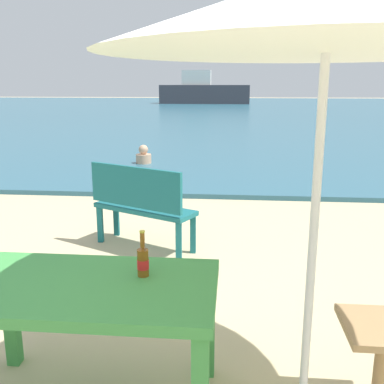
% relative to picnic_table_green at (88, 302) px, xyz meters
% --- Properties ---
extents(sea_water, '(120.00, 50.00, 0.08)m').
position_rel_picnic_table_green_xyz_m(sea_water, '(0.63, 29.78, -0.61)').
color(sea_water, '#2D6075').
rests_on(sea_water, ground_plane).
extents(picnic_table_green, '(1.40, 0.80, 0.76)m').
position_rel_picnic_table_green_xyz_m(picnic_table_green, '(0.00, 0.00, 0.00)').
color(picnic_table_green, '#3D8C42').
rests_on(picnic_table_green, ground_plane).
extents(beer_bottle_amber, '(0.07, 0.07, 0.26)m').
position_rel_picnic_table_green_xyz_m(beer_bottle_amber, '(0.28, 0.12, 0.20)').
color(beer_bottle_amber, brown).
rests_on(beer_bottle_amber, picnic_table_green).
extents(patio_umbrella, '(2.10, 2.10, 2.30)m').
position_rel_picnic_table_green_xyz_m(patio_umbrella, '(1.17, -0.03, 1.47)').
color(patio_umbrella, silver).
rests_on(patio_umbrella, ground_plane).
extents(side_table_wood, '(0.44, 0.44, 0.54)m').
position_rel_picnic_table_green_xyz_m(side_table_wood, '(1.61, 0.10, -0.30)').
color(side_table_wood, '#9E7A51').
rests_on(side_table_wood, ground_plane).
extents(bench_teal_center, '(1.23, 0.86, 0.95)m').
position_rel_picnic_table_green_xyz_m(bench_teal_center, '(-0.23, 2.50, -0.11)').
color(bench_teal_center, '#196066').
rests_on(bench_teal_center, ground_plane).
extents(swimmer_person, '(0.34, 0.34, 0.41)m').
position_rel_picnic_table_green_xyz_m(swimmer_person, '(-1.21, 7.55, -0.41)').
color(swimmer_person, tan).
rests_on(swimmer_person, sea_water).
extents(boat_sailboat, '(7.89, 2.15, 2.87)m').
position_rel_picnic_table_green_xyz_m(boat_sailboat, '(-1.94, 38.51, 0.46)').
color(boat_sailboat, '#38383F').
rests_on(boat_sailboat, sea_water).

